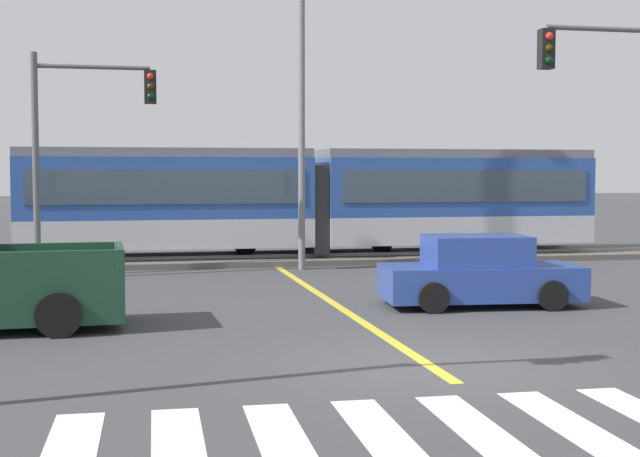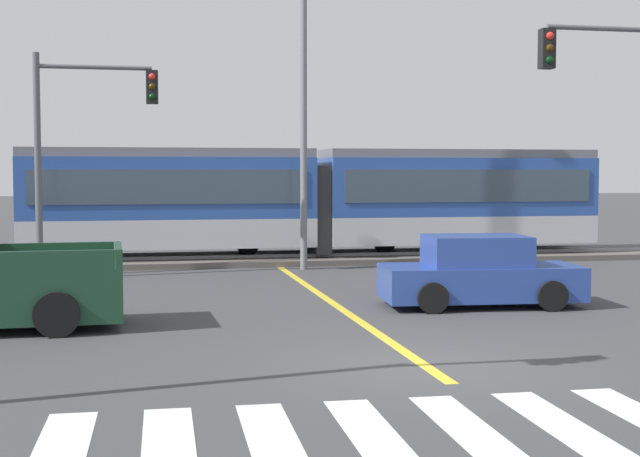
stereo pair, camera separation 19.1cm
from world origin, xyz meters
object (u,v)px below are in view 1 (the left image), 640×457
at_px(sedan_crossing, 480,274).
at_px(traffic_light_far_left, 77,130).
at_px(street_lamp_centre, 306,81).
at_px(light_rail_tram, 315,197).

height_order(sedan_crossing, traffic_light_far_left, traffic_light_far_left).
relative_size(sedan_crossing, street_lamp_centre, 0.43).
distance_m(sedan_crossing, traffic_light_far_left, 11.51).
bearing_deg(sedan_crossing, light_rail_tram, 97.90).
height_order(light_rail_tram, traffic_light_far_left, traffic_light_far_left).
bearing_deg(light_rail_tram, street_lamp_centre, -106.81).
distance_m(light_rail_tram, street_lamp_centre, 4.44).
xyz_separation_m(sedan_crossing, street_lamp_centre, (-2.25, 7.86, 4.83)).
xyz_separation_m(sedan_crossing, traffic_light_far_left, (-8.68, 6.81, 3.28)).
bearing_deg(sedan_crossing, traffic_light_far_left, 141.90).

